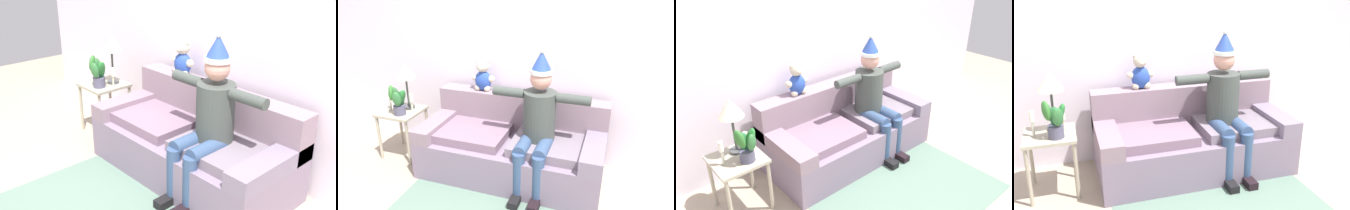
% 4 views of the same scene
% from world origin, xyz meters
% --- Properties ---
extents(ground_plane, '(10.00, 10.00, 0.00)m').
position_xyz_m(ground_plane, '(0.00, 0.00, 0.00)').
color(ground_plane, tan).
extents(back_wall, '(7.00, 0.10, 2.70)m').
position_xyz_m(back_wall, '(0.00, 1.55, 1.35)').
color(back_wall, silver).
rests_on(back_wall, ground_plane).
extents(couch, '(2.03, 0.94, 0.86)m').
position_xyz_m(couch, '(0.00, 1.01, 0.33)').
color(couch, slate).
rests_on(couch, ground_plane).
extents(person_seated, '(1.02, 0.77, 1.51)m').
position_xyz_m(person_seated, '(0.31, 0.84, 0.76)').
color(person_seated, '#3F4640').
rests_on(person_seated, ground_plane).
extents(teddy_bear, '(0.29, 0.17, 0.38)m').
position_xyz_m(teddy_bear, '(-0.48, 1.30, 1.03)').
color(teddy_bear, '#2948A7').
rests_on(teddy_bear, couch).
extents(side_table, '(0.48, 0.48, 0.60)m').
position_xyz_m(side_table, '(-1.43, 0.94, 0.50)').
color(side_table, '#A8A089').
rests_on(side_table, ground_plane).
extents(table_lamp, '(0.24, 0.24, 0.57)m').
position_xyz_m(table_lamp, '(-1.38, 1.03, 1.06)').
color(table_lamp, '#424546').
rests_on(table_lamp, side_table).
extents(potted_plant, '(0.24, 0.23, 0.38)m').
position_xyz_m(potted_plant, '(-1.37, 0.82, 0.79)').
color(potted_plant, '#4E4D64').
rests_on(potted_plant, side_table).
extents(candle_tall, '(0.04, 0.04, 0.25)m').
position_xyz_m(candle_tall, '(-1.57, 0.92, 0.76)').
color(candle_tall, beige).
rests_on(candle_tall, side_table).
extents(candle_short, '(0.04, 0.04, 0.21)m').
position_xyz_m(candle_short, '(-1.30, 0.98, 0.74)').
color(candle_short, beige).
rests_on(candle_short, side_table).
extents(area_rug, '(1.91, 1.28, 0.01)m').
position_xyz_m(area_rug, '(0.00, -0.07, 0.00)').
color(area_rug, slate).
rests_on(area_rug, ground_plane).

